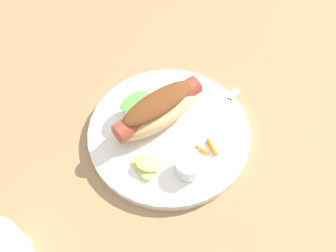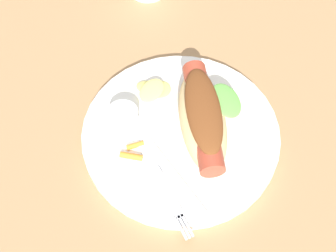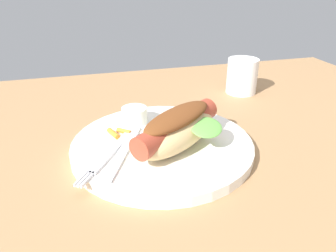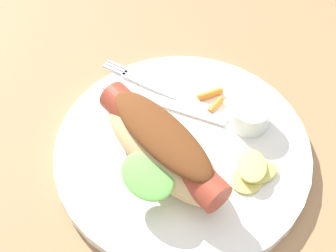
{
  "view_description": "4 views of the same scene",
  "coord_description": "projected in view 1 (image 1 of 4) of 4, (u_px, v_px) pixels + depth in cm",
  "views": [
    {
      "loc": [
        0.42,
        -38.88,
        59.45
      ],
      "look_at": [
        1.39,
        -2.95,
        5.61
      ],
      "focal_mm": 42.72,
      "sensor_mm": 36.0,
      "label": 1
    },
    {
      "loc": [
        31.39,
        14.59,
        56.85
      ],
      "look_at": [
        2.89,
        -2.35,
        4.43
      ],
      "focal_mm": 49.04,
      "sensor_mm": 36.0,
      "label": 2
    },
    {
      "loc": [
        11.82,
        41.11,
        25.85
      ],
      "look_at": [
        0.79,
        0.68,
        5.07
      ],
      "focal_mm": 34.27,
      "sensor_mm": 36.0,
      "label": 3
    },
    {
      "loc": [
        -28.64,
        1.82,
        44.96
      ],
      "look_at": [
        0.96,
        0.36,
        5.83
      ],
      "focal_mm": 51.61,
      "sensor_mm": 36.0,
      "label": 4
    }
  ],
  "objects": [
    {
      "name": "chips_pile",
      "position": [
        143.0,
        165.0,
        0.65
      ],
      "size": [
        5.94,
        6.03,
        1.6
      ],
      "color": "#DBD066",
      "rests_on": "plate"
    },
    {
      "name": "knife",
      "position": [
        202.0,
        121.0,
        0.7
      ],
      "size": [
        7.7,
        14.49,
        0.36
      ],
      "primitive_type": "cube",
      "rotation": [
        0.0,
        0.0,
        1.14
      ],
      "color": "silver",
      "rests_on": "plate"
    },
    {
      "name": "plate",
      "position": [
        167.0,
        133.0,
        0.7
      ],
      "size": [
        28.1,
        28.1,
        1.6
      ],
      "primitive_type": "cylinder",
      "color": "white",
      "rests_on": "ground_plane"
    },
    {
      "name": "fork",
      "position": [
        215.0,
        120.0,
        0.7
      ],
      "size": [
        9.54,
        13.78,
        0.4
      ],
      "rotation": [
        0.0,
        0.0,
        0.99
      ],
      "color": "silver",
      "rests_on": "plate"
    },
    {
      "name": "carrot_garnish",
      "position": [
        206.0,
        148.0,
        0.67
      ],
      "size": [
        3.82,
        3.21,
        0.84
      ],
      "color": "orange",
      "rests_on": "plate"
    },
    {
      "name": "ground_plane",
      "position": [
        160.0,
        133.0,
        0.72
      ],
      "size": [
        120.0,
        90.0,
        1.8
      ],
      "primitive_type": "cube",
      "color": "#9E754C"
    },
    {
      "name": "hot_dog",
      "position": [
        155.0,
        109.0,
        0.68
      ],
      "size": [
        17.04,
        15.05,
        5.94
      ],
      "rotation": [
        0.0,
        0.0,
        0.65
      ],
      "color": "#DBB77A",
      "rests_on": "plate"
    },
    {
      "name": "sauce_ramekin",
      "position": [
        186.0,
        166.0,
        0.64
      ],
      "size": [
        4.39,
        4.39,
        2.76
      ],
      "primitive_type": "cylinder",
      "color": "white",
      "rests_on": "plate"
    }
  ]
}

